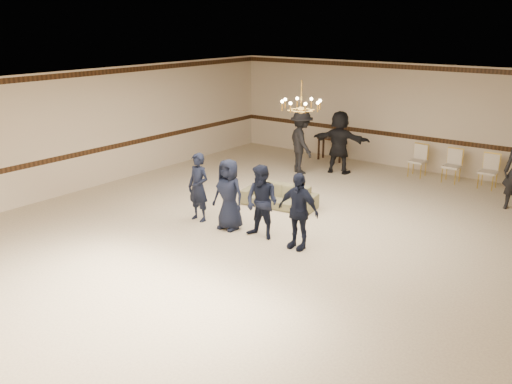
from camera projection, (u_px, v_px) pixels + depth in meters
room at (274, 161)px, 11.69m from camera, size 12.01×14.01×3.21m
chair_rail at (405, 136)px, 17.18m from camera, size 12.00×0.02×0.14m
crown_molding at (411, 67)px, 16.57m from camera, size 12.00×0.02×0.14m
chandelier at (301, 95)px, 12.07m from camera, size 0.94×0.94×0.89m
boy_a at (198, 187)px, 12.70m from camera, size 0.59×0.40×1.58m
boy_b at (229, 194)px, 12.18m from camera, size 0.78×0.51×1.58m
boy_c at (262, 202)px, 11.66m from camera, size 0.78×0.61×1.58m
boy_d at (298, 211)px, 11.14m from camera, size 0.93×0.39×1.58m
settee at (279, 196)px, 13.79m from camera, size 1.93×0.97×0.54m
adult_left at (301, 142)px, 16.61m from camera, size 1.40×1.28×1.89m
adult_mid at (339, 142)px, 16.62m from camera, size 1.82×0.89×1.89m
banquet_chair_left at (418, 161)px, 16.35m from camera, size 0.49×0.49×0.94m
banquet_chair_mid at (452, 166)px, 15.78m from camera, size 0.46×0.46×0.94m
banquet_chair_right at (488, 172)px, 15.20m from camera, size 0.46×0.46×0.94m
console_table at (331, 149)px, 18.26m from camera, size 0.90×0.39×0.75m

